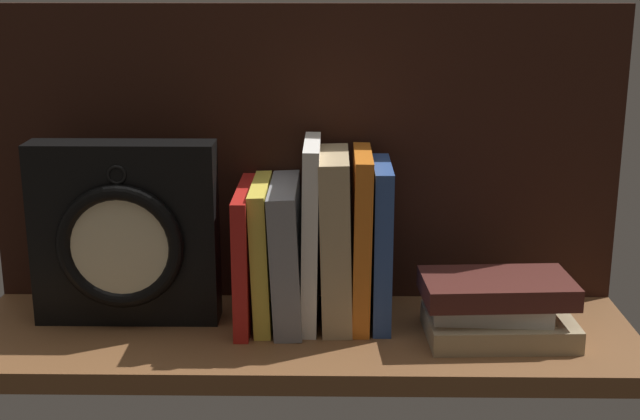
{
  "coord_description": "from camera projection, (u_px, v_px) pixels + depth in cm",
  "views": [
    {
      "loc": [
        3.75,
        -101.46,
        43.65
      ],
      "look_at": [
        2.18,
        3.52,
        14.35
      ],
      "focal_mm": 49.84,
      "sensor_mm": 36.0,
      "label": 1
    }
  ],
  "objects": [
    {
      "name": "book_stack_side",
      "position": [
        496.0,
        308.0,
        1.07
      ],
      "size": [
        18.57,
        12.39,
        7.48
      ],
      "color": "#9E8966",
      "rests_on": "ground_plane"
    },
    {
      "name": "book_red_requiem",
      "position": [
        246.0,
        254.0,
        1.11
      ],
      "size": [
        1.88,
        16.06,
        17.11
      ],
      "primitive_type": "cube",
      "rotation": [
        0.0,
        0.0,
        0.0
      ],
      "color": "red",
      "rests_on": "ground_plane"
    },
    {
      "name": "book_orange_pandolfini",
      "position": [
        361.0,
        238.0,
        1.1
      ],
      "size": [
        2.38,
        13.04,
        21.57
      ],
      "primitive_type": "cube",
      "rotation": [
        0.0,
        0.01,
        0.0
      ],
      "color": "orange",
      "rests_on": "ground_plane"
    },
    {
      "name": "book_gray_chess",
      "position": [
        287.0,
        253.0,
        1.11
      ],
      "size": [
        4.15,
        15.53,
        17.71
      ],
      "primitive_type": "cube",
      "rotation": [
        0.0,
        -0.04,
        0.0
      ],
      "color": "gray",
      "rests_on": "ground_plane"
    },
    {
      "name": "back_panel",
      "position": [
        304.0,
        155.0,
        1.16
      ],
      "size": [
        82.25,
        1.2,
        38.81
      ],
      "primitive_type": "cube",
      "color": "black",
      "rests_on": "ground_plane"
    },
    {
      "name": "book_blue_modern",
      "position": [
        381.0,
        243.0,
        1.1
      ],
      "size": [
        2.21,
        12.44,
        20.17
      ],
      "primitive_type": "cube",
      "rotation": [
        0.0,
        -0.0,
        0.0
      ],
      "color": "#2D4C8E",
      "rests_on": "ground_plane"
    },
    {
      "name": "book_white_catcher",
      "position": [
        311.0,
        233.0,
        1.1
      ],
      "size": [
        2.29,
        13.29,
        22.89
      ],
      "primitive_type": "cube",
      "rotation": [
        0.0,
        0.02,
        0.0
      ],
      "color": "silver",
      "rests_on": "ground_plane"
    },
    {
      "name": "book_yellow_seinlanguage",
      "position": [
        263.0,
        252.0,
        1.11
      ],
      "size": [
        2.59,
        14.16,
        17.71
      ],
      "primitive_type": "cube",
      "rotation": [
        0.0,
        -0.03,
        0.0
      ],
      "color": "gold",
      "rests_on": "ground_plane"
    },
    {
      "name": "book_tan_shortstories",
      "position": [
        336.0,
        239.0,
        1.1
      ],
      "size": [
        4.16,
        13.44,
        21.44
      ],
      "primitive_type": "cube",
      "rotation": [
        0.0,
        -0.03,
        0.0
      ],
      "color": "tan",
      "rests_on": "ground_plane"
    },
    {
      "name": "framed_clock",
      "position": [
        124.0,
        235.0,
        1.09
      ],
      "size": [
        22.83,
        6.41,
        22.83
      ],
      "color": "black",
      "rests_on": "ground_plane"
    },
    {
      "name": "ground_plane",
      "position": [
        302.0,
        339.0,
        1.1
      ],
      "size": [
        82.25,
        25.49,
        2.5
      ],
      "primitive_type": "cube",
      "color": "brown"
    }
  ]
}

